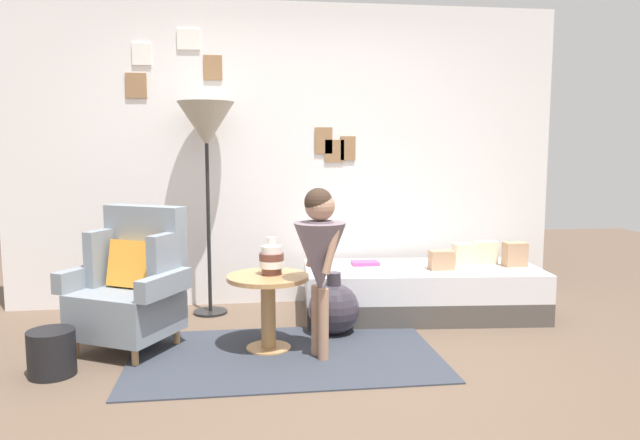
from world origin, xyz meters
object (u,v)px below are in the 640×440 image
Objects in this scene: daybed at (421,291)px; side_table at (268,297)px; magazine_basket at (52,353)px; floor_lamp at (206,130)px; book_on_daybed at (365,263)px; vase_striped at (272,259)px; armchair at (132,285)px; demijohn_near at (334,308)px; person_child at (320,251)px.

side_table is (-1.29, -0.69, 0.17)m from daybed.
floor_lamp is at bearing 54.79° from magazine_basket.
book_on_daybed is (1.29, -0.13, -1.10)m from floor_lamp.
vase_striped reaches higher than side_table.
vase_striped is 1.18m from book_on_daybed.
book_on_daybed is (-0.44, 0.15, 0.22)m from daybed.
armchair is 3.80× the size of vase_striped.
demijohn_near reaches higher than magazine_basket.
floor_lamp is 6.20× the size of magazine_basket.
magazine_basket is (-1.32, -0.29, -0.23)m from side_table.
floor_lamp is (-0.46, 0.94, 0.89)m from vase_striped.
floor_lamp is 1.76m from demijohn_near.
person_child reaches higher than armchair.
armchair is 2.28m from daybed.
armchair is 0.68m from magazine_basket.
armchair reaches higher than magazine_basket.
vase_striped is at bearing 42.22° from side_table.
floor_lamp reaches higher than armchair.
book_on_daybed is 0.47× the size of demijohn_near.
armchair is 1.44m from demijohn_near.
magazine_basket is at bearing -177.35° from person_child.
daybed is 1.13× the size of floor_lamp.
vase_striped is 0.68m from demijohn_near.
vase_striped reaches higher than magazine_basket.
vase_striped is 0.91× the size of magazine_basket.
side_table reaches higher than daybed.
daybed is 2.79m from magazine_basket.
side_table is 0.49× the size of person_child.
floor_lamp reaches higher than side_table.
side_table is 0.60m from demijohn_near.
person_child is 1.75m from magazine_basket.
daybed is at bearing 43.06° from person_child.
floor_lamp is at bearing 114.22° from side_table.
side_table is 1.37m from magazine_basket.
vase_striped reaches higher than daybed.
book_on_daybed reaches higher than magazine_basket.
person_child is at bearing -17.08° from armchair.
person_child is at bearing -32.83° from side_table.
vase_striped is 0.39m from person_child.
floor_lamp is at bearing 174.42° from book_on_daybed.
armchair is 1.42m from floor_lamp.
armchair is at bearing -175.52° from demijohn_near.
armchair is 0.94m from side_table.
side_table is 0.25m from vase_striped.
armchair is 1.33m from person_child.
armchair is 1.75× the size of side_table.
daybed is 1.49m from vase_striped.
floor_lamp reaches higher than demijohn_near.
vase_striped reaches higher than book_on_daybed.
daybed is at bearing 28.17° from side_table.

